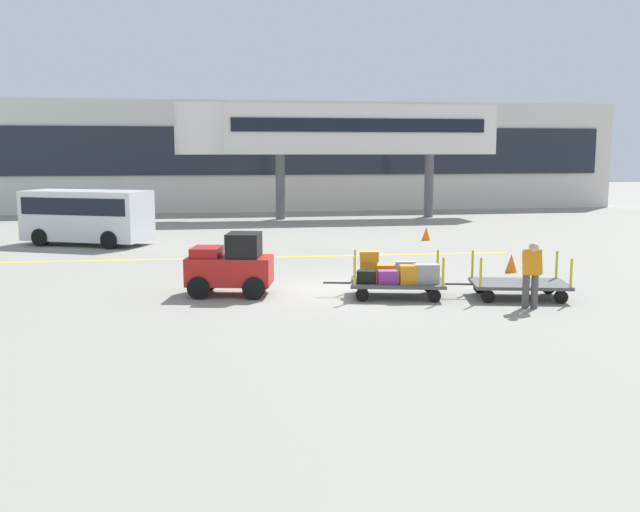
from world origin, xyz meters
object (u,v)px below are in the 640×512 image
Objects in this scene: baggage_handler at (532,272)px; shuttle_van at (87,213)px; baggage_cart_lead at (397,276)px; safety_cone_far at (511,263)px; baggage_tug at (231,266)px; safety_cone_near at (426,234)px; baggage_cart_middle at (519,284)px.

shuttle_van is (-11.82, 13.62, 0.37)m from baggage_handler.
shuttle_van is at bearing 127.83° from baggage_cart_lead.
baggage_handler is 5.22m from safety_cone_far.
baggage_tug is 4.16× the size of safety_cone_near.
shuttle_van is at bearing 134.18° from baggage_cart_middle.
baggage_tug is at bearing -129.38° from safety_cone_near.
baggage_cart_middle is at bearing -12.52° from baggage_tug.
baggage_tug is 8.72m from safety_cone_far.
shuttle_van is at bearing 147.18° from safety_cone_far.
baggage_cart_lead reaches higher than baggage_cart_middle.
baggage_tug reaches higher than baggage_handler.
baggage_cart_middle is 11.74m from safety_cone_near.
baggage_tug reaches higher than baggage_cart_middle.
baggage_cart_lead reaches higher than safety_cone_near.
baggage_handler is at bearing -109.25° from safety_cone_far.
safety_cone_far is at bearing 14.30° from baggage_tug.
baggage_tug is at bearing -64.93° from shuttle_van.
safety_cone_near and safety_cone_far have the same top height.
baggage_cart_middle is 1.33m from baggage_handler.
shuttle_van is (-9.14, 11.77, 0.71)m from baggage_cart_lead.
baggage_cart_lead reaches higher than safety_cone_far.
baggage_handler is at bearing -49.06° from shuttle_van.
baggage_cart_middle is 1.97× the size of baggage_handler.
baggage_cart_middle is 0.60× the size of shuttle_van.
baggage_cart_middle is 5.61× the size of safety_cone_far.
baggage_cart_middle reaches higher than safety_cone_near.
baggage_handler is at bearing -22.21° from baggage_tug.
baggage_cart_lead is 0.60× the size of shuttle_van.
baggage_tug is 12.02m from shuttle_van.
shuttle_van is (-12.08, 12.43, 0.89)m from baggage_cart_middle.
baggage_cart_lead is at bearing -111.10° from safety_cone_near.
baggage_handler is (6.73, -2.75, 0.11)m from baggage_tug.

